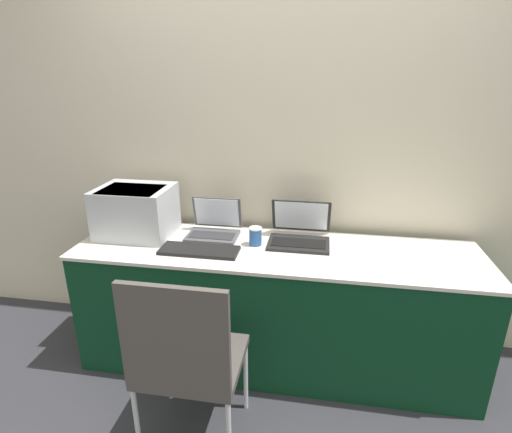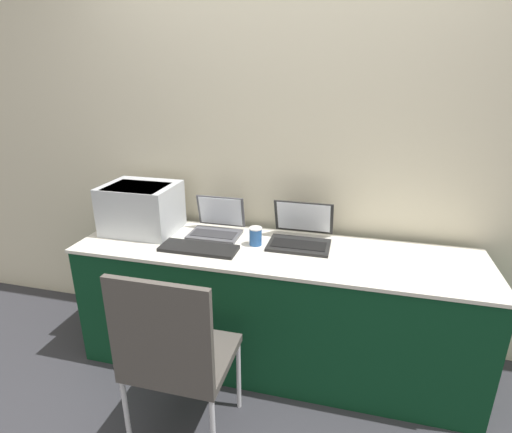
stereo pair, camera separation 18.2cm
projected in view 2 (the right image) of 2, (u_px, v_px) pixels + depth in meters
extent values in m
plane|color=#333338|center=(262.00, 394.00, 2.28)|extent=(14.00, 14.00, 0.00)
cube|color=beige|center=(290.00, 146.00, 2.46)|extent=(8.00, 0.05, 2.60)
cube|color=#0C381E|center=(274.00, 309.00, 2.42)|extent=(2.31, 0.59, 0.75)
cube|color=silver|center=(275.00, 251.00, 2.29)|extent=(2.33, 0.61, 0.02)
cube|color=#B2B7BC|center=(142.00, 208.00, 2.51)|extent=(0.44, 0.35, 0.30)
cube|color=black|center=(137.00, 191.00, 2.43)|extent=(0.35, 0.27, 0.05)
cube|color=#4C4C51|center=(214.00, 235.00, 2.46)|extent=(0.31, 0.21, 0.02)
cube|color=#2D2D30|center=(214.00, 234.00, 2.45)|extent=(0.27, 0.11, 0.00)
cube|color=#4C4C51|center=(221.00, 211.00, 2.54)|extent=(0.31, 0.05, 0.21)
cube|color=silver|center=(220.00, 211.00, 2.54)|extent=(0.28, 0.04, 0.18)
cube|color=black|center=(299.00, 245.00, 2.32)|extent=(0.36, 0.23, 0.02)
cube|color=black|center=(299.00, 244.00, 2.30)|extent=(0.31, 0.13, 0.00)
cube|color=black|center=(304.00, 217.00, 2.43)|extent=(0.36, 0.09, 0.22)
cube|color=silver|center=(303.00, 217.00, 2.42)|extent=(0.32, 0.08, 0.20)
cube|color=black|center=(199.00, 248.00, 2.27)|extent=(0.44, 0.16, 0.02)
cylinder|color=#285699|center=(256.00, 237.00, 2.33)|extent=(0.07, 0.07, 0.10)
cylinder|color=white|center=(256.00, 228.00, 2.31)|extent=(0.08, 0.08, 0.01)
cube|color=#4C4742|center=(183.00, 357.00, 1.91)|extent=(0.47, 0.43, 0.04)
cube|color=#4C4742|center=(159.00, 335.00, 1.64)|extent=(0.47, 0.03, 0.49)
cylinder|color=silver|center=(165.00, 361.00, 2.22)|extent=(0.02, 0.02, 0.42)
cylinder|color=silver|center=(239.00, 375.00, 2.12)|extent=(0.02, 0.02, 0.42)
cylinder|color=silver|center=(127.00, 417.00, 1.87)|extent=(0.02, 0.02, 0.42)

